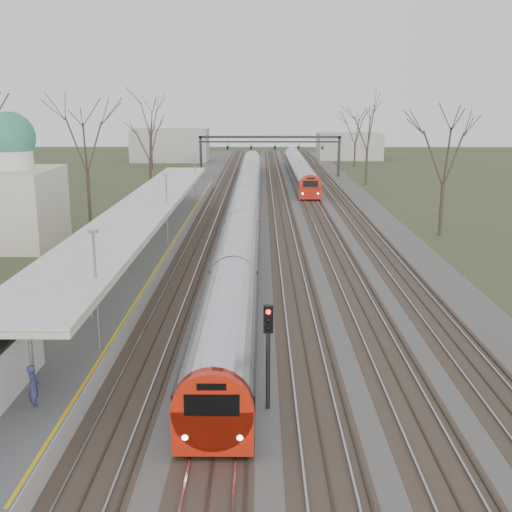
% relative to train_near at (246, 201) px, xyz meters
% --- Properties ---
extents(track_bed, '(24.00, 160.00, 0.22)m').
position_rel_train_near_xyz_m(track_bed, '(2.76, 3.14, -1.42)').
color(track_bed, '#474442').
rests_on(track_bed, ground).
extents(platform, '(3.50, 69.00, 1.00)m').
position_rel_train_near_xyz_m(platform, '(-6.55, -14.36, -0.98)').
color(platform, '#9E9B93').
rests_on(platform, ground).
extents(canopy, '(4.10, 50.00, 3.11)m').
position_rel_train_near_xyz_m(canopy, '(-6.55, -18.88, 2.45)').
color(canopy, slate).
rests_on(canopy, platform).
extents(signal_gantry, '(21.00, 0.59, 6.08)m').
position_rel_train_near_xyz_m(signal_gantry, '(2.79, 33.13, 3.43)').
color(signal_gantry, black).
rests_on(signal_gantry, ground).
extents(tree_west_far, '(5.50, 5.50, 11.33)m').
position_rel_train_near_xyz_m(tree_west_far, '(-14.50, -3.86, 6.54)').
color(tree_west_far, '#2D231C').
rests_on(tree_west_far, ground).
extents(tree_east_far, '(5.00, 5.00, 10.30)m').
position_rel_train_near_xyz_m(tree_east_far, '(16.50, -9.86, 5.81)').
color(tree_east_far, '#2D231C').
rests_on(tree_east_far, ground).
extents(train_near, '(2.62, 90.21, 3.05)m').
position_rel_train_near_xyz_m(train_near, '(0.00, 0.00, 0.00)').
color(train_near, '#9B9DA4').
rests_on(train_near, ground).
extents(train_far, '(2.62, 45.21, 3.05)m').
position_rel_train_near_xyz_m(train_far, '(7.00, 31.18, 0.00)').
color(train_far, '#9B9DA4').
rests_on(train_far, ground).
extents(passenger, '(0.54, 0.65, 1.54)m').
position_rel_train_near_xyz_m(passenger, '(-6.10, -43.06, 0.29)').
color(passenger, navy).
rests_on(passenger, platform).
extents(signal_post, '(0.35, 0.45, 4.10)m').
position_rel_train_near_xyz_m(signal_post, '(1.75, -41.34, 1.25)').
color(signal_post, black).
rests_on(signal_post, ground).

